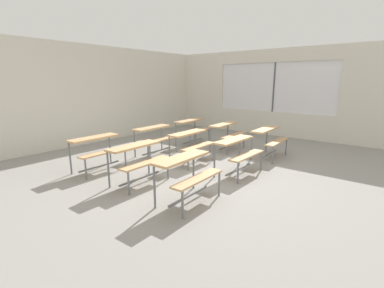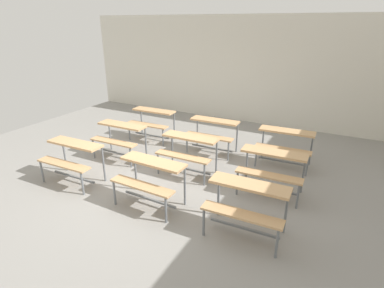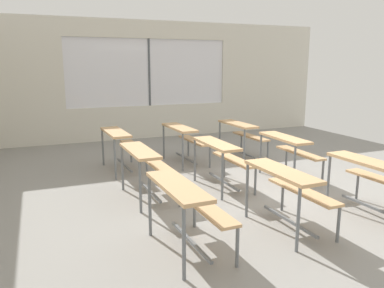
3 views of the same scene
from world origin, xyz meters
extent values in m
cube|color=gray|center=(0.00, 0.00, -0.03)|extent=(10.00, 9.00, 0.05)
cube|color=silver|center=(0.00, 4.50, 1.50)|extent=(10.00, 0.12, 3.00)
cube|color=tan|center=(-1.23, -0.52, 0.72)|extent=(1.11, 0.34, 0.04)
cube|color=tan|center=(-1.22, -0.84, 0.44)|extent=(1.10, 0.24, 0.03)
cylinder|color=slate|center=(-1.73, -0.40, 0.36)|extent=(0.04, 0.04, 0.72)
cylinder|color=slate|center=(-0.73, -0.37, 0.36)|extent=(0.04, 0.04, 0.72)
cylinder|color=slate|center=(-1.72, -0.95, 0.22)|extent=(0.04, 0.04, 0.44)
cylinder|color=slate|center=(-0.72, -0.92, 0.22)|extent=(0.04, 0.04, 0.44)
cube|color=slate|center=(-1.23, -0.66, 0.10)|extent=(1.00, 0.05, 0.03)
cube|color=tan|center=(0.48, -0.51, 0.72)|extent=(1.11, 0.35, 0.04)
cube|color=tan|center=(0.48, -0.83, 0.44)|extent=(1.11, 0.25, 0.03)
cylinder|color=slate|center=(-0.01, -0.35, 0.36)|extent=(0.04, 0.04, 0.72)
cylinder|color=slate|center=(0.99, -0.38, 0.36)|extent=(0.04, 0.04, 0.72)
cylinder|color=slate|center=(-0.03, -0.90, 0.22)|extent=(0.04, 0.04, 0.44)
cylinder|color=slate|center=(0.97, -0.93, 0.22)|extent=(0.04, 0.04, 0.44)
cube|color=slate|center=(0.48, -0.65, 0.10)|extent=(1.00, 0.06, 0.03)
cube|color=tan|center=(2.08, -0.51, 0.72)|extent=(1.11, 0.36, 0.04)
cube|color=tan|center=(2.09, -0.83, 0.44)|extent=(1.11, 0.26, 0.03)
cylinder|color=slate|center=(1.58, -0.38, 0.36)|extent=(0.04, 0.04, 0.72)
cylinder|color=slate|center=(2.58, -0.35, 0.36)|extent=(0.04, 0.04, 0.72)
cylinder|color=slate|center=(1.59, -0.93, 0.22)|extent=(0.04, 0.04, 0.44)
cylinder|color=slate|center=(2.59, -0.90, 0.22)|extent=(0.04, 0.04, 0.44)
cube|color=slate|center=(2.09, -0.65, 0.10)|extent=(1.00, 0.06, 0.03)
cube|color=tan|center=(-1.18, 0.73, 0.72)|extent=(1.10, 0.34, 0.04)
cube|color=tan|center=(-1.17, 0.41, 0.44)|extent=(1.10, 0.24, 0.03)
cylinder|color=slate|center=(-1.68, 0.86, 0.36)|extent=(0.04, 0.04, 0.72)
cylinder|color=slate|center=(-0.68, 0.88, 0.36)|extent=(0.04, 0.04, 0.72)
cylinder|color=slate|center=(-1.67, 0.31, 0.22)|extent=(0.04, 0.04, 0.44)
cylinder|color=slate|center=(-0.67, 0.33, 0.22)|extent=(0.04, 0.04, 0.44)
cube|color=slate|center=(-1.17, 0.59, 0.10)|extent=(1.00, 0.05, 0.03)
cube|color=tan|center=(0.49, 0.75, 0.72)|extent=(1.10, 0.33, 0.04)
cube|color=tan|center=(0.49, 0.43, 0.44)|extent=(1.10, 0.23, 0.03)
cylinder|color=slate|center=(-0.01, 0.89, 0.36)|extent=(0.04, 0.04, 0.72)
cylinder|color=slate|center=(0.99, 0.89, 0.36)|extent=(0.04, 0.04, 0.72)
cylinder|color=slate|center=(-0.01, 0.34, 0.22)|extent=(0.04, 0.04, 0.44)
cylinder|color=slate|center=(0.99, 0.34, 0.22)|extent=(0.04, 0.04, 0.44)
cube|color=slate|center=(0.49, 0.61, 0.10)|extent=(1.00, 0.04, 0.03)
cube|color=tan|center=(2.11, 0.75, 0.72)|extent=(1.11, 0.36, 0.04)
cube|color=tan|center=(2.12, 0.43, 0.44)|extent=(1.11, 0.26, 0.03)
cylinder|color=slate|center=(1.61, 0.87, 0.36)|extent=(0.04, 0.04, 0.72)
cylinder|color=slate|center=(2.61, 0.91, 0.36)|extent=(0.04, 0.04, 0.72)
cylinder|color=slate|center=(1.63, 0.32, 0.22)|extent=(0.04, 0.04, 0.44)
cylinder|color=slate|center=(2.63, 0.36, 0.22)|extent=(0.04, 0.04, 0.44)
cube|color=slate|center=(2.12, 0.61, 0.10)|extent=(1.00, 0.07, 0.03)
cube|color=tan|center=(-1.22, 2.01, 0.72)|extent=(1.11, 0.35, 0.04)
cube|color=tan|center=(-1.21, 1.69, 0.44)|extent=(1.11, 0.25, 0.03)
cylinder|color=slate|center=(-1.72, 2.13, 0.36)|extent=(0.04, 0.04, 0.72)
cylinder|color=slate|center=(-0.72, 2.16, 0.36)|extent=(0.04, 0.04, 0.72)
cylinder|color=slate|center=(-1.71, 1.58, 0.22)|extent=(0.04, 0.04, 0.44)
cylinder|color=slate|center=(-0.71, 1.61, 0.22)|extent=(0.04, 0.04, 0.44)
cube|color=slate|center=(-1.22, 1.87, 0.10)|extent=(1.00, 0.06, 0.03)
cube|color=tan|center=(0.47, 1.96, 0.72)|extent=(1.11, 0.34, 0.04)
cube|color=tan|center=(0.48, 1.64, 0.44)|extent=(1.10, 0.24, 0.03)
cylinder|color=slate|center=(-0.03, 2.09, 0.36)|extent=(0.04, 0.04, 0.72)
cylinder|color=slate|center=(0.97, 2.11, 0.36)|extent=(0.04, 0.04, 0.72)
cylinder|color=slate|center=(-0.02, 1.54, 0.22)|extent=(0.04, 0.04, 0.44)
cylinder|color=slate|center=(0.98, 1.56, 0.22)|extent=(0.04, 0.04, 0.44)
cube|color=slate|center=(0.48, 1.82, 0.10)|extent=(1.00, 0.05, 0.03)
cube|color=tan|center=(2.07, 1.98, 0.72)|extent=(1.11, 0.36, 0.04)
cube|color=tan|center=(2.09, 1.66, 0.44)|extent=(1.11, 0.26, 0.03)
cylinder|color=slate|center=(1.57, 2.10, 0.36)|extent=(0.04, 0.04, 0.72)
cylinder|color=slate|center=(2.57, 2.14, 0.36)|extent=(0.04, 0.04, 0.72)
cylinder|color=slate|center=(1.59, 1.55, 0.22)|extent=(0.04, 0.04, 0.44)
cylinder|color=slate|center=(2.59, 1.59, 0.22)|extent=(0.04, 0.04, 0.44)
cube|color=slate|center=(2.08, 1.84, 0.10)|extent=(1.00, 0.07, 0.03)
camera|label=1|loc=(-4.43, -3.26, 1.94)|focal=25.38mm
camera|label=2|loc=(3.08, -4.10, 2.79)|focal=28.45mm
camera|label=3|loc=(-4.63, 3.24, 1.92)|focal=35.48mm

